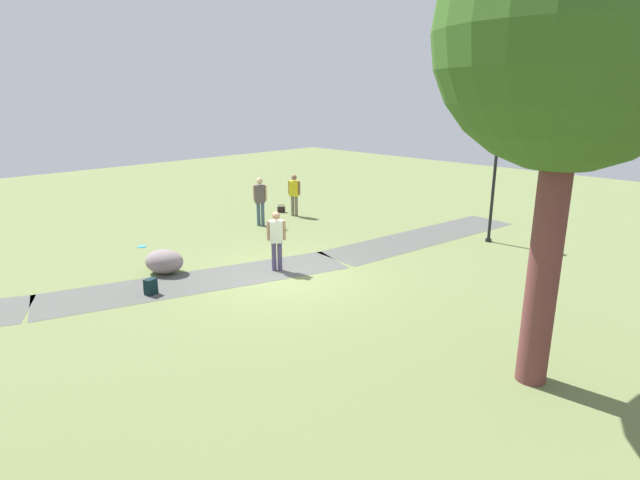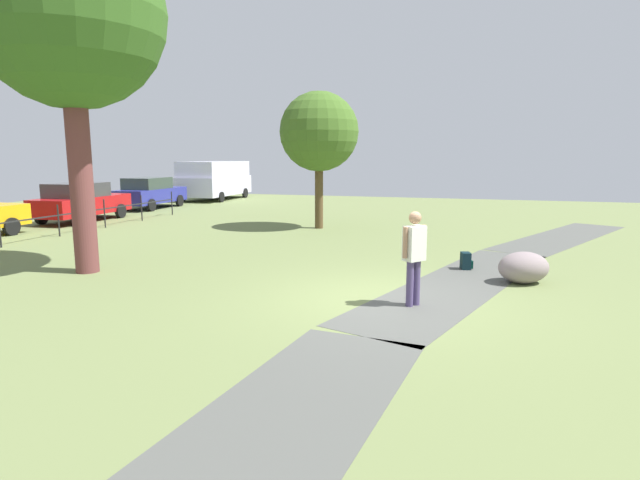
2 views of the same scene
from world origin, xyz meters
The scene contains 11 objects.
ground_plane centered at (0.00, 0.00, 0.00)m, with size 48.00×48.00×0.00m, color olive.
footpath_segment_mid centered at (1.76, -1.39, 0.00)m, with size 8.16×4.13×0.01m.
footpath_segment_far centered at (9.15, -4.39, 0.00)m, with size 7.95×5.12×0.01m.
large_shade_tree centered at (0.32, 6.82, 5.58)m, with size 4.06×4.06×7.67m.
young_tree_near_path centered at (8.80, 3.89, 3.47)m, with size 2.84×2.84×4.90m.
lawn_boulder centered at (2.13, -2.63, 0.33)m, with size 1.24×1.34×0.66m.
passerby_on_path centered at (-0.21, -0.63, 0.97)m, with size 0.43×0.41×1.68m.
backpack_by_boulder centered at (3.14, -1.45, 0.19)m, with size 0.32×0.31×0.40m.
parked_compact_green centered at (7.93, 13.72, 0.81)m, with size 4.28×2.00×1.56m.
parked_hatchback_blue centered at (13.23, 14.20, 0.81)m, with size 4.28×1.97×1.56m.
delivery_van centered at (19.12, 13.73, 1.27)m, with size 5.68×2.77×2.30m.
Camera 2 is at (-9.12, -1.64, 2.62)m, focal length 28.88 mm.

